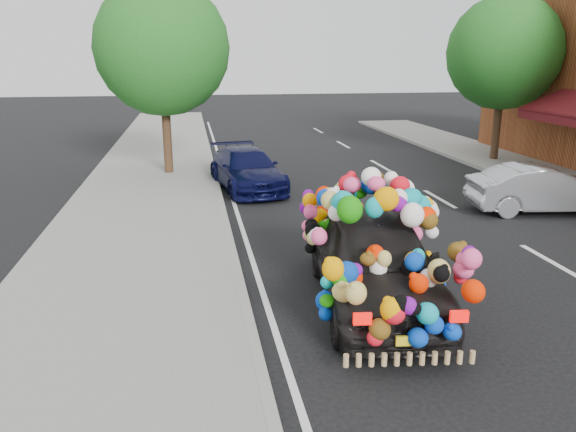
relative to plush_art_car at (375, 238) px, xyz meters
name	(u,v)px	position (x,y,z in m)	size (l,w,h in m)	color
ground	(370,275)	(0.33, 1.13, -1.07)	(100.00, 100.00, 0.00)	black
sidewalk	(122,288)	(-3.97, 1.13, -1.01)	(4.00, 60.00, 0.12)	gray
kerb	(239,280)	(-2.02, 1.13, -1.01)	(0.15, 60.00, 0.13)	gray
lane_markings	(552,262)	(3.93, 1.13, -1.07)	(6.00, 50.00, 0.01)	silver
tree_near_sidewalk	(162,48)	(-3.47, 10.63, 2.95)	(4.20, 4.20, 6.13)	#332114
tree_far_b	(504,53)	(8.33, 11.13, 2.82)	(4.00, 4.00, 5.90)	#332114
plush_art_car	(375,238)	(0.00, 0.00, 0.00)	(2.58, 4.67, 2.10)	black
navy_sedan	(247,169)	(-1.15, 8.28, -0.49)	(1.64, 4.04, 1.17)	black
silver_hatchback	(543,189)	(5.86, 4.45, -0.48)	(1.25, 3.60, 1.18)	#A1A2A7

